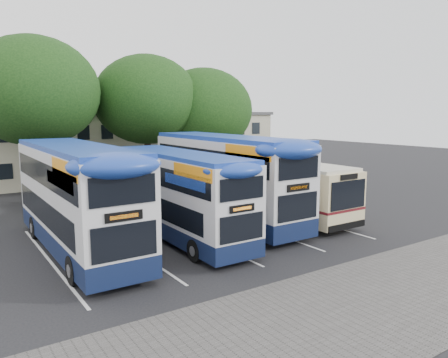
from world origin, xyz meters
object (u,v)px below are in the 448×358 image
bus_dd_right (225,175)px  tree_mid (146,100)px  lamp_post (206,124)px  tree_left (34,91)px  bus_dd_left (76,194)px  bus_single (275,184)px  tree_right (204,110)px  bus_dd_mid (180,192)px

bus_dd_right → tree_mid: bearing=87.9°
lamp_post → tree_mid: tree_mid is taller
bus_dd_right → tree_left: bearing=124.1°
tree_mid → bus_dd_left: tree_mid is taller
bus_dd_right → bus_dd_left: bearing=-174.5°
tree_left → bus_single: tree_left is taller
lamp_post → bus_dd_right: 15.36m
tree_right → bus_single: 12.18m
tree_right → bus_dd_mid: bearing=-125.5°
tree_left → bus_dd_right: bearing=-55.9°
tree_mid → bus_single: tree_mid is taller
bus_dd_mid → bus_single: bus_dd_mid is taller
tree_left → bus_dd_mid: (3.94, -12.82, -5.17)m
tree_right → bus_dd_mid: 15.99m
tree_right → bus_dd_right: bearing=-115.5°
lamp_post → tree_mid: (-6.52, -1.98, 2.03)m
tree_mid → bus_dd_left: bearing=-125.7°
tree_left → tree_mid: 8.07m
lamp_post → bus_dd_left: bearing=-137.0°
tree_right → bus_single: (-1.79, -11.20, -4.46)m
tree_left → bus_single: 16.92m
tree_left → tree_mid: bearing=1.6°
bus_dd_left → bus_single: 11.97m
bus_dd_mid → bus_dd_right: size_ratio=0.87×
bus_dd_left → bus_dd_right: bearing=5.5°
bus_dd_right → bus_single: bearing=-2.0°
bus_dd_mid → tree_left: bearing=107.1°
bus_dd_left → bus_dd_right: size_ratio=0.98×
bus_dd_right → bus_dd_mid: bearing=-157.5°
tree_right → bus_dd_mid: size_ratio=0.95×
tree_right → bus_dd_right: (-5.29, -11.08, -3.65)m
lamp_post → bus_single: bearing=-104.2°
tree_left → bus_single: bearing=-45.7°
tree_left → tree_right: size_ratio=1.14×
tree_right → lamp_post: bearing=55.7°
bus_dd_mid → bus_dd_right: bus_dd_right is taller
tree_mid → bus_dd_mid: 14.48m
bus_single → tree_right: bearing=80.9°
bus_dd_left → tree_mid: bearing=54.3°
bus_dd_right → bus_single: (3.50, -0.12, -0.81)m
tree_mid → bus_dd_right: tree_mid is taller
bus_dd_left → bus_dd_mid: bearing=-8.7°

